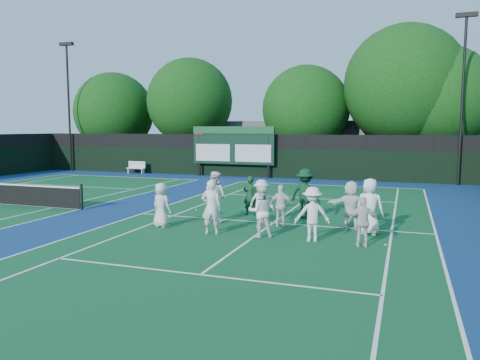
% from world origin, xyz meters
% --- Properties ---
extents(ground, '(120.00, 120.00, 0.00)m').
position_xyz_m(ground, '(0.00, 0.00, 0.00)').
color(ground, '#1C3B10').
rests_on(ground, ground).
extents(court_apron, '(34.00, 32.00, 0.01)m').
position_xyz_m(court_apron, '(-6.00, 1.00, 0.00)').
color(court_apron, navy).
rests_on(court_apron, ground).
extents(near_court, '(11.05, 23.85, 0.01)m').
position_xyz_m(near_court, '(0.00, 1.00, 0.01)').
color(near_court, '#104F28').
rests_on(near_court, ground).
extents(back_fence, '(34.00, 0.08, 3.00)m').
position_xyz_m(back_fence, '(-6.00, 16.00, 1.36)').
color(back_fence, black).
rests_on(back_fence, ground).
extents(scoreboard, '(6.00, 0.21, 3.55)m').
position_xyz_m(scoreboard, '(-7.01, 15.59, 2.19)').
color(scoreboard, black).
rests_on(scoreboard, ground).
extents(clubhouse, '(18.00, 6.00, 4.00)m').
position_xyz_m(clubhouse, '(-2.00, 24.00, 2.00)').
color(clubhouse, '#5C5C61').
rests_on(clubhouse, ground).
extents(light_pole_left, '(1.20, 0.30, 10.12)m').
position_xyz_m(light_pole_left, '(-21.00, 15.70, 6.30)').
color(light_pole_left, black).
rests_on(light_pole_left, ground).
extents(light_pole_right, '(1.20, 0.30, 10.12)m').
position_xyz_m(light_pole_right, '(7.50, 15.70, 6.30)').
color(light_pole_right, black).
rests_on(light_pole_right, ground).
extents(bench, '(1.49, 0.46, 0.93)m').
position_xyz_m(bench, '(-14.71, 15.37, 0.50)').
color(bench, silver).
rests_on(bench, ground).
extents(tree_a, '(6.77, 6.77, 8.17)m').
position_xyz_m(tree_a, '(-19.27, 19.58, 4.61)').
color(tree_a, black).
rests_on(tree_a, ground).
extents(tree_b, '(6.90, 6.90, 9.03)m').
position_xyz_m(tree_b, '(-12.03, 19.58, 5.40)').
color(tree_b, black).
rests_on(tree_b, ground).
extents(tree_c, '(6.47, 6.47, 8.07)m').
position_xyz_m(tree_c, '(-2.51, 19.58, 4.66)').
color(tree_c, black).
rests_on(tree_c, ground).
extents(tree_d, '(8.34, 8.34, 10.54)m').
position_xyz_m(tree_d, '(4.37, 19.58, 6.15)').
color(tree_d, black).
rests_on(tree_d, ground).
extents(tree_e, '(7.06, 7.06, 8.95)m').
position_xyz_m(tree_e, '(6.67, 19.58, 5.24)').
color(tree_e, black).
rests_on(tree_e, ground).
extents(tennis_ball_0, '(0.07, 0.07, 0.07)m').
position_xyz_m(tennis_ball_0, '(-1.70, -0.44, 0.03)').
color(tennis_ball_0, '#D1DC19').
rests_on(tennis_ball_0, ground).
extents(tennis_ball_2, '(0.07, 0.07, 0.07)m').
position_xyz_m(tennis_ball_2, '(4.00, -1.07, 0.03)').
color(tennis_ball_2, '#D1DC19').
rests_on(tennis_ball_2, ground).
extents(tennis_ball_3, '(0.07, 0.07, 0.07)m').
position_xyz_m(tennis_ball_3, '(-3.73, 2.39, 0.03)').
color(tennis_ball_3, '#D1DC19').
rests_on(tennis_ball_3, ground).
extents(tennis_ball_5, '(0.07, 0.07, 0.07)m').
position_xyz_m(tennis_ball_5, '(3.72, 0.44, 0.03)').
color(tennis_ball_5, '#D1DC19').
rests_on(tennis_ball_5, ground).
extents(player_front_0, '(0.87, 0.70, 1.56)m').
position_xyz_m(player_front_0, '(-3.51, -0.95, 0.78)').
color(player_front_0, silver).
rests_on(player_front_0, ground).
extents(player_front_1, '(0.74, 0.58, 1.79)m').
position_xyz_m(player_front_1, '(-1.44, -1.36, 0.90)').
color(player_front_1, white).
rests_on(player_front_1, ground).
extents(player_front_2, '(0.98, 0.89, 1.66)m').
position_xyz_m(player_front_2, '(0.20, -1.22, 0.83)').
color(player_front_2, white).
rests_on(player_front_2, ground).
extents(player_front_3, '(1.23, 0.94, 1.68)m').
position_xyz_m(player_front_3, '(1.84, -1.22, 0.84)').
color(player_front_3, white).
rests_on(player_front_3, ground).
extents(player_front_4, '(0.92, 0.53, 1.48)m').
position_xyz_m(player_front_4, '(3.36, -1.40, 0.74)').
color(player_front_4, silver).
rests_on(player_front_4, ground).
extents(player_back_0, '(1.06, 0.92, 1.87)m').
position_xyz_m(player_back_0, '(-2.13, 0.60, 0.94)').
color(player_back_0, white).
rests_on(player_back_0, ground).
extents(player_back_1, '(1.15, 0.83, 1.60)m').
position_xyz_m(player_back_1, '(-0.43, 0.91, 0.80)').
color(player_back_1, silver).
rests_on(player_back_1, ground).
extents(player_back_2, '(0.89, 0.39, 1.49)m').
position_xyz_m(player_back_2, '(0.41, 0.52, 0.75)').
color(player_back_2, white).
rests_on(player_back_2, ground).
extents(player_back_3, '(1.63, 0.82, 1.68)m').
position_xyz_m(player_back_3, '(2.77, 0.85, 0.84)').
color(player_back_3, white).
rests_on(player_back_3, ground).
extents(player_back_4, '(0.99, 0.74, 1.84)m').
position_xyz_m(player_back_4, '(3.41, 0.32, 0.92)').
color(player_back_4, white).
rests_on(player_back_4, ground).
extents(coach_left, '(0.60, 0.42, 1.57)m').
position_xyz_m(coach_left, '(-1.28, 2.20, 0.79)').
color(coach_left, '#103B1F').
rests_on(coach_left, ground).
extents(coach_right, '(1.40, 1.07, 1.92)m').
position_xyz_m(coach_right, '(0.91, 2.22, 0.96)').
color(coach_right, '#0D331E').
rests_on(coach_right, ground).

